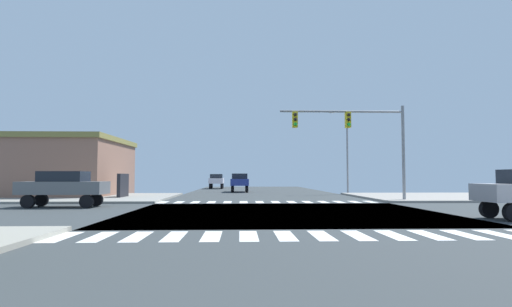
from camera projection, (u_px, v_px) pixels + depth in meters
The scene contains 11 objects.
ground at pixel (284, 213), 18.57m from camera, with size 90.00×90.00×0.05m.
sidewalk_corner_ne at pixel (439, 197), 31.06m from camera, with size 12.00×12.00×0.14m.
sidewalk_corner_nw at pixel (88, 197), 30.03m from camera, with size 12.00×12.00×0.14m.
crosswalk_near at pixel (303, 236), 11.27m from camera, with size 13.50×2.00×0.01m.
crosswalk_far at pixel (268, 202), 25.84m from camera, with size 13.50×2.00×0.01m.
traffic_signal_mast at pixel (354, 129), 26.55m from camera, with size 8.08×0.55×6.18m.
street_lamp at pixel (344, 144), 37.51m from camera, with size 1.78×0.32×7.60m.
bank_building at pixel (38, 167), 33.49m from camera, with size 14.81×10.58×4.72m.
sedan_leading_4 at pixel (64, 186), 21.68m from camera, with size 4.30×1.80×1.88m.
sedan_middle_6 at pixel (217, 180), 53.46m from camera, with size 1.80×4.30×1.88m.
sedan_inner_7 at pixel (240, 181), 42.16m from camera, with size 1.80×4.30×1.88m.
Camera 1 is at (-1.99, -18.62, 1.63)m, focal length 29.01 mm.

